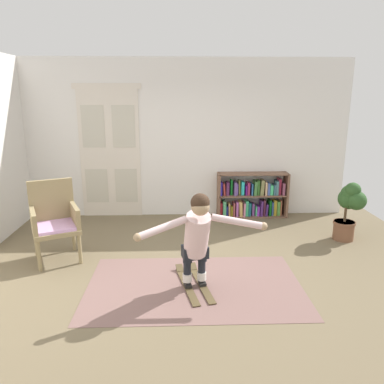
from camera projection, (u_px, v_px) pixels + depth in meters
The scene contains 9 objects.
ground_plane at pixel (192, 275), 4.80m from camera, with size 7.20×7.20×0.00m, color brown.
back_wall at pixel (187, 139), 6.95m from camera, with size 6.00×0.10×2.90m, color silver.
double_door at pixel (110, 152), 6.91m from camera, with size 1.22×0.05×2.45m.
rug at pixel (194, 286), 4.53m from camera, with size 2.59×1.61×0.01m, color #7A5A54.
bookshelf at pixel (252, 197), 7.06m from camera, with size 1.32×0.30×0.84m.
wicker_chair at pixel (54, 219), 5.18m from camera, with size 0.79×0.79×1.10m.
potted_plant at pixel (350, 205), 5.88m from camera, with size 0.45×0.44×0.94m.
skis_pair at pixel (194, 283), 4.56m from camera, with size 0.46×1.00×0.07m.
person_skier at pixel (197, 234), 4.23m from camera, with size 1.46×0.70×1.15m.
Camera 1 is at (-0.15, -4.38, 2.25)m, focal length 35.01 mm.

